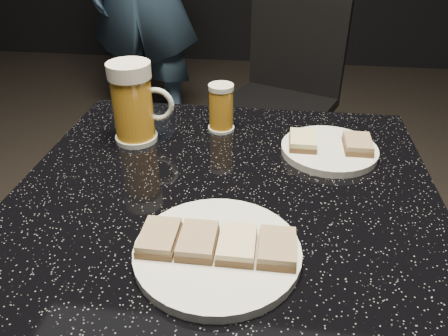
{
  "coord_description": "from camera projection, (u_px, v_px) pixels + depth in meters",
  "views": [
    {
      "loc": [
        0.07,
        -0.58,
        1.16
      ],
      "look_at": [
        0.0,
        0.0,
        0.8
      ],
      "focal_mm": 35.0,
      "sensor_mm": 36.0,
      "label": 1
    }
  ],
  "objects": [
    {
      "name": "beer_mug",
      "position": [
        134.0,
        103.0,
        0.83
      ],
      "size": [
        0.12,
        0.08,
        0.16
      ],
      "color": "silver",
      "rests_on": "table"
    },
    {
      "name": "plate_small",
      "position": [
        329.0,
        150.0,
        0.82
      ],
      "size": [
        0.18,
        0.18,
        0.01
      ],
      "primitive_type": "cylinder",
      "color": "white",
      "rests_on": "table"
    },
    {
      "name": "chair",
      "position": [
        283.0,
        91.0,
        1.76
      ],
      "size": [
        0.52,
        0.52,
        0.87
      ],
      "color": "black",
      "rests_on": "floor"
    },
    {
      "name": "table",
      "position": [
        224.0,
        297.0,
        0.84
      ],
      "size": [
        0.7,
        0.7,
        0.75
      ],
      "color": "black",
      "rests_on": "floor"
    },
    {
      "name": "canapes_on_plate_small",
      "position": [
        330.0,
        142.0,
        0.82
      ],
      "size": [
        0.15,
        0.07,
        0.02
      ],
      "color": "#4C3521",
      "rests_on": "plate_small"
    },
    {
      "name": "beer_tumbler",
      "position": [
        221.0,
        108.0,
        0.89
      ],
      "size": [
        0.06,
        0.06,
        0.1
      ],
      "color": "white",
      "rests_on": "table"
    },
    {
      "name": "plate_large",
      "position": [
        217.0,
        252.0,
        0.59
      ],
      "size": [
        0.23,
        0.23,
        0.01
      ],
      "primitive_type": "cylinder",
      "color": "white",
      "rests_on": "table"
    },
    {
      "name": "canapes_on_plate_large",
      "position": [
        217.0,
        243.0,
        0.58
      ],
      "size": [
        0.21,
        0.07,
        0.02
      ],
      "color": "#4C3521",
      "rests_on": "plate_large"
    }
  ]
}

